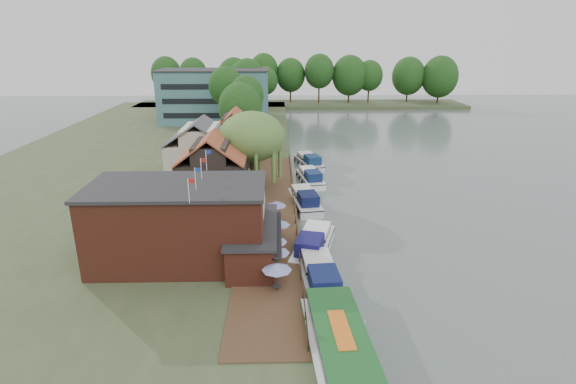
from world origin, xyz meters
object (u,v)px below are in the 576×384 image
object	(u,v)px
cruiser_0	(320,274)
cruiser_3	(310,176)
tour_boat	(342,356)
umbrella_1	(276,260)
cruiser_4	(309,160)
umbrella_2	(275,248)
willow	(252,151)
swan	(363,328)
cruiser_1	(313,241)
cottage_a	(213,169)
umbrella_0	(277,277)
umbrella_5	(276,211)
pub	(202,223)
hotel_block	(215,96)
cottage_c	(235,136)
umbrella_4	(270,223)
cruiser_2	(305,198)
umbrella_3	(278,231)
cottage_b	(201,150)

from	to	relation	value
cruiser_0	cruiser_3	world-z (taller)	cruiser_0
tour_boat	umbrella_1	bearing A→B (deg)	106.53
cruiser_4	umbrella_2	bearing A→B (deg)	-113.44
willow	swan	bearing A→B (deg)	-72.21
cruiser_0	swan	bearing A→B (deg)	-70.57
cruiser_1	cruiser_3	world-z (taller)	cruiser_1
cottage_a	cruiser_0	bearing A→B (deg)	-58.46
umbrella_0	umbrella_5	bearing A→B (deg)	90.40
pub	umbrella_0	xyz separation A→B (m)	(6.68, -5.58, -2.36)
umbrella_2	cruiser_0	xyz separation A→B (m)	(3.84, -2.99, -1.01)
hotel_block	cottage_a	bearing A→B (deg)	-82.87
cruiser_1	tour_boat	world-z (taller)	tour_boat
willow	cruiser_1	world-z (taller)	willow
cottage_a	cottage_c	xyz separation A→B (m)	(1.00, 19.00, 0.00)
willow	cruiser_1	bearing A→B (deg)	-68.25
hotel_block	umbrella_4	distance (m)	67.21
pub	hotel_block	world-z (taller)	hotel_block
cottage_c	swan	size ratio (longest dim) A/B	19.32
pub	cruiser_2	size ratio (longest dim) A/B	2.00
hotel_block	umbrella_5	world-z (taller)	hotel_block
cruiser_3	umbrella_3	bearing A→B (deg)	-111.62
pub	cottage_b	bearing A→B (deg)	99.09
pub	umbrella_1	distance (m)	7.51
umbrella_4	pub	bearing A→B (deg)	-137.71
cottage_a	willow	distance (m)	6.80
umbrella_2	cruiser_2	distance (m)	16.84
umbrella_3	cruiser_4	world-z (taller)	umbrella_3
cruiser_0	cruiser_1	distance (m)	6.51
hotel_block	cottage_a	world-z (taller)	hotel_block
umbrella_0	tour_boat	bearing A→B (deg)	-64.15
cottage_b	cruiser_1	xyz separation A→B (m)	(14.27, -21.97, -3.97)
umbrella_1	umbrella_2	xyz separation A→B (m)	(-0.13, 2.16, 0.00)
swan	hotel_block	bearing A→B (deg)	104.60
cottage_a	umbrella_2	world-z (taller)	cottage_a
umbrella_4	cottage_b	bearing A→B (deg)	117.05
willow	cruiser_3	distance (m)	11.11
cottage_b	tour_boat	distance (m)	41.90
hotel_block	cruiser_4	xyz separation A→B (m)	(19.93, -36.64, -5.98)
willow	cruiser_1	xyz separation A→B (m)	(6.77, -16.97, -4.93)
umbrella_0	cruiser_4	xyz separation A→B (m)	(5.25, 39.94, -1.12)
cottage_b	umbrella_5	bearing A→B (deg)	-57.10
cottage_c	cottage_b	bearing A→B (deg)	-113.96
cruiser_3	swan	distance (m)	35.22
cottage_b	umbrella_0	xyz separation A→B (m)	(10.68, -30.58, -2.96)
cruiser_1	cottage_b	bearing A→B (deg)	137.92
willow	umbrella_3	world-z (taller)	willow
willow	swan	world-z (taller)	willow
cruiser_1	cruiser_0	bearing A→B (deg)	-74.44
cottage_b	umbrella_3	size ratio (longest dim) A/B	4.04
umbrella_3	cruiser_1	size ratio (longest dim) A/B	0.23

